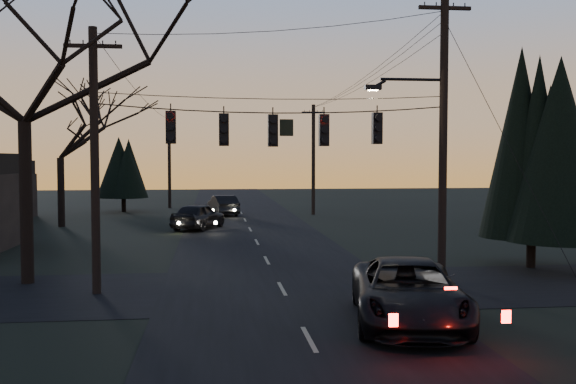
{
  "coord_description": "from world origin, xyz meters",
  "views": [
    {
      "loc": [
        -2.29,
        -11.0,
        4.35
      ],
      "look_at": [
        -0.05,
        7.88,
        3.36
      ],
      "focal_mm": 40.0,
      "sensor_mm": 36.0,
      "label": 1
    }
  ],
  "objects": [
    {
      "name": "span_signal_assembly",
      "position": [
        -0.24,
        10.0,
        5.32
      ],
      "size": [
        11.5,
        0.44,
        1.5
      ],
      "color": "black",
      "rests_on": "ground"
    },
    {
      "name": "main_road",
      "position": [
        0.0,
        20.0,
        0.01
      ],
      "size": [
        8.0,
        120.0,
        0.02
      ],
      "primitive_type": "cube",
      "color": "black",
      "rests_on": "ground"
    },
    {
      "name": "utility_pole_far_r",
      "position": [
        5.5,
        38.0,
        0.0
      ],
      "size": [
        1.8,
        0.3,
        8.5
      ],
      "primitive_type": null,
      "color": "black",
      "rests_on": "ground"
    },
    {
      "name": "sedan_oncoming_b",
      "position": [
        -1.47,
        38.18,
        0.76
      ],
      "size": [
        2.49,
        4.83,
        1.51
      ],
      "primitive_type": "imported",
      "rotation": [
        0.0,
        0.0,
        3.34
      ],
      "color": "black",
      "rests_on": "ground"
    },
    {
      "name": "bare_tree_left",
      "position": [
        -8.69,
        12.05,
        7.86
      ],
      "size": [
        10.2,
        10.2,
        11.23
      ],
      "color": "black",
      "rests_on": "ground"
    },
    {
      "name": "utility_pole_left",
      "position": [
        -6.0,
        10.0,
        0.0
      ],
      "size": [
        1.8,
        0.3,
        8.5
      ],
      "primitive_type": null,
      "color": "black",
      "rests_on": "ground"
    },
    {
      "name": "evergreen_dist",
      "position": [
        -9.47,
        42.38,
        3.29
      ],
      "size": [
        3.7,
        3.7,
        5.39
      ],
      "color": "black",
      "rests_on": "ground"
    },
    {
      "name": "cross_road",
      "position": [
        0.0,
        10.0,
        0.01
      ],
      "size": [
        60.0,
        7.0,
        0.02
      ],
      "primitive_type": "cube",
      "color": "black",
      "rests_on": "ground"
    },
    {
      "name": "suv_near",
      "position": [
        2.8,
        5.15,
        0.83
      ],
      "size": [
        3.79,
        6.36,
        1.66
      ],
      "primitive_type": "imported",
      "rotation": [
        0.0,
        0.0,
        -0.18
      ],
      "color": "black",
      "rests_on": "ground"
    },
    {
      "name": "evergreen_right",
      "position": [
        10.31,
        13.03,
        5.02
      ],
      "size": [
        4.29,
        4.29,
        8.85
      ],
      "color": "black",
      "rests_on": "ground"
    },
    {
      "name": "utility_pole_right",
      "position": [
        5.5,
        10.0,
        0.0
      ],
      "size": [
        5.0,
        0.3,
        10.0
      ],
      "primitive_type": null,
      "color": "black",
      "rests_on": "ground"
    },
    {
      "name": "utility_pole_far_l",
      "position": [
        -6.0,
        46.0,
        0.0
      ],
      "size": [
        0.3,
        0.3,
        8.0
      ],
      "primitive_type": null,
      "color": "black",
      "rests_on": "ground"
    },
    {
      "name": "bare_tree_dist",
      "position": [
        -11.85,
        31.15,
        6.15
      ],
      "size": [
        7.75,
        7.75,
        8.8
      ],
      "color": "black",
      "rests_on": "ground"
    },
    {
      "name": "sedan_oncoming_a",
      "position": [
        -3.15,
        28.6,
        0.81
      ],
      "size": [
        3.63,
        5.12,
        1.62
      ],
      "primitive_type": "imported",
      "rotation": [
        0.0,
        0.0,
        2.74
      ],
      "color": "black",
      "rests_on": "ground"
    }
  ]
}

